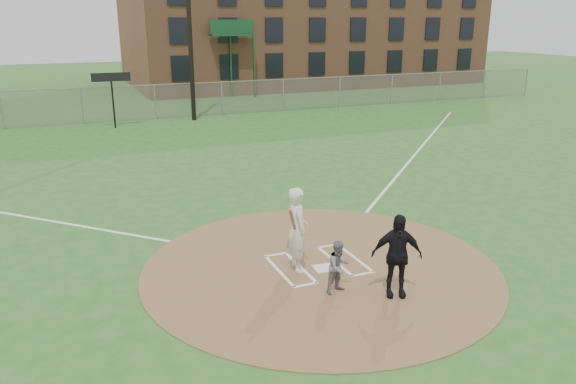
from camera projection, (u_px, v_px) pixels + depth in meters
name	position (u px, v px, depth m)	size (l,w,h in m)	color
ground	(320.00, 267.00, 13.31)	(140.00, 140.00, 0.00)	#2C5F20
dirt_circle	(320.00, 267.00, 13.31)	(8.40, 8.40, 0.02)	olive
home_plate	(323.00, 268.00, 13.17)	(0.44, 0.44, 0.03)	silver
foul_line_first	(416.00, 153.00, 24.55)	(0.10, 24.00, 0.01)	white
catcher	(339.00, 267.00, 11.92)	(0.57, 0.44, 1.16)	slate
umpire	(397.00, 255.00, 11.69)	(1.06, 0.44, 1.81)	black
batters_boxes	(318.00, 264.00, 13.44)	(2.08, 1.88, 0.01)	white
batter_at_plate	(297.00, 229.00, 12.85)	(0.78, 1.06, 2.01)	silver
outfield_fence	(155.00, 102.00, 32.41)	(56.08, 0.08, 2.03)	slate
light_pole	(188.00, 0.00, 30.60)	(1.20, 0.30, 12.22)	black
scoreboard_sign	(111.00, 83.00, 29.49)	(2.00, 0.10, 2.93)	black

